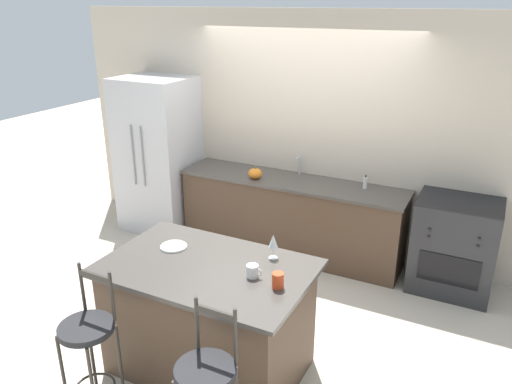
{
  "coord_description": "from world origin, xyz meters",
  "views": [
    {
      "loc": [
        2.01,
        -4.52,
        2.78
      ],
      "look_at": [
        0.08,
        -0.71,
        1.13
      ],
      "focal_mm": 35.0,
      "sensor_mm": 36.0,
      "label": 1
    }
  ],
  "objects_px": {
    "wine_glass": "(273,242)",
    "soap_bottle": "(365,183)",
    "refrigerator": "(159,155)",
    "oven_range": "(454,246)",
    "dinner_plate": "(174,246)",
    "pumpkin_decoration": "(255,173)",
    "bar_stool_near": "(89,342)",
    "tumbler_cup": "(278,280)",
    "coffee_mug": "(253,271)"
  },
  "relations": [
    {
      "from": "tumbler_cup",
      "to": "soap_bottle",
      "type": "height_order",
      "value": "soap_bottle"
    },
    {
      "from": "coffee_mug",
      "to": "pumpkin_decoration",
      "type": "relative_size",
      "value": 0.78
    },
    {
      "from": "oven_range",
      "to": "dinner_plate",
      "type": "relative_size",
      "value": 4.52
    },
    {
      "from": "wine_glass",
      "to": "coffee_mug",
      "type": "height_order",
      "value": "wine_glass"
    },
    {
      "from": "dinner_plate",
      "to": "tumbler_cup",
      "type": "relative_size",
      "value": 1.92
    },
    {
      "from": "oven_range",
      "to": "dinner_plate",
      "type": "height_order",
      "value": "oven_range"
    },
    {
      "from": "coffee_mug",
      "to": "bar_stool_near",
      "type": "bearing_deg",
      "value": -137.15
    },
    {
      "from": "bar_stool_near",
      "to": "pumpkin_decoration",
      "type": "xyz_separation_m",
      "value": [
        -0.12,
        2.74,
        0.35
      ]
    },
    {
      "from": "dinner_plate",
      "to": "wine_glass",
      "type": "relative_size",
      "value": 1.09
    },
    {
      "from": "oven_range",
      "to": "dinner_plate",
      "type": "xyz_separation_m",
      "value": [
        -1.96,
        -1.98,
        0.45
      ]
    },
    {
      "from": "refrigerator",
      "to": "oven_range",
      "type": "height_order",
      "value": "refrigerator"
    },
    {
      "from": "pumpkin_decoration",
      "to": "bar_stool_near",
      "type": "bearing_deg",
      "value": -87.4
    },
    {
      "from": "pumpkin_decoration",
      "to": "soap_bottle",
      "type": "relative_size",
      "value": 1.01
    },
    {
      "from": "soap_bottle",
      "to": "wine_glass",
      "type": "bearing_deg",
      "value": -96.22
    },
    {
      "from": "dinner_plate",
      "to": "pumpkin_decoration",
      "type": "distance_m",
      "value": 1.85
    },
    {
      "from": "soap_bottle",
      "to": "coffee_mug",
      "type": "bearing_deg",
      "value": -95.65
    },
    {
      "from": "oven_range",
      "to": "bar_stool_near",
      "type": "xyz_separation_m",
      "value": [
        -2.03,
        -2.88,
        0.12
      ]
    },
    {
      "from": "dinner_plate",
      "to": "soap_bottle",
      "type": "xyz_separation_m",
      "value": [
        0.99,
        2.08,
        0.02
      ]
    },
    {
      "from": "soap_bottle",
      "to": "refrigerator",
      "type": "bearing_deg",
      "value": -176.01
    },
    {
      "from": "refrigerator",
      "to": "bar_stool_near",
      "type": "height_order",
      "value": "refrigerator"
    },
    {
      "from": "tumbler_cup",
      "to": "coffee_mug",
      "type": "bearing_deg",
      "value": 167.57
    },
    {
      "from": "tumbler_cup",
      "to": "refrigerator",
      "type": "bearing_deg",
      "value": 141.3
    },
    {
      "from": "coffee_mug",
      "to": "tumbler_cup",
      "type": "bearing_deg",
      "value": -12.43
    },
    {
      "from": "refrigerator",
      "to": "dinner_plate",
      "type": "bearing_deg",
      "value": -50.16
    },
    {
      "from": "bar_stool_near",
      "to": "refrigerator",
      "type": "bearing_deg",
      "value": 118.3
    },
    {
      "from": "wine_glass",
      "to": "pumpkin_decoration",
      "type": "bearing_deg",
      "value": 121.07
    },
    {
      "from": "bar_stool_near",
      "to": "wine_glass",
      "type": "bearing_deg",
      "value": 52.06
    },
    {
      "from": "refrigerator",
      "to": "wine_glass",
      "type": "xyz_separation_m",
      "value": [
        2.37,
        -1.7,
        0.1
      ]
    },
    {
      "from": "wine_glass",
      "to": "soap_bottle",
      "type": "height_order",
      "value": "wine_glass"
    },
    {
      "from": "bar_stool_near",
      "to": "tumbler_cup",
      "type": "relative_size",
      "value": 10.01
    },
    {
      "from": "tumbler_cup",
      "to": "pumpkin_decoration",
      "type": "bearing_deg",
      "value": 120.79
    },
    {
      "from": "pumpkin_decoration",
      "to": "soap_bottle",
      "type": "height_order",
      "value": "soap_bottle"
    },
    {
      "from": "coffee_mug",
      "to": "pumpkin_decoration",
      "type": "bearing_deg",
      "value": 116.48
    },
    {
      "from": "dinner_plate",
      "to": "refrigerator",
      "type": "bearing_deg",
      "value": 129.84
    },
    {
      "from": "tumbler_cup",
      "to": "soap_bottle",
      "type": "relative_size",
      "value": 0.73
    },
    {
      "from": "wine_glass",
      "to": "pumpkin_decoration",
      "type": "height_order",
      "value": "wine_glass"
    },
    {
      "from": "refrigerator",
      "to": "dinner_plate",
      "type": "distance_m",
      "value": 2.47
    },
    {
      "from": "refrigerator",
      "to": "soap_bottle",
      "type": "xyz_separation_m",
      "value": [
        2.58,
        0.18,
        -0.0
      ]
    },
    {
      "from": "oven_range",
      "to": "bar_stool_near",
      "type": "height_order",
      "value": "bar_stool_near"
    },
    {
      "from": "refrigerator",
      "to": "coffee_mug",
      "type": "relative_size",
      "value": 16.13
    },
    {
      "from": "refrigerator",
      "to": "oven_range",
      "type": "xyz_separation_m",
      "value": [
        3.54,
        0.08,
        -0.48
      ]
    },
    {
      "from": "coffee_mug",
      "to": "soap_bottle",
      "type": "bearing_deg",
      "value": 84.35
    },
    {
      "from": "oven_range",
      "to": "coffee_mug",
      "type": "relative_size",
      "value": 8.16
    },
    {
      "from": "coffee_mug",
      "to": "pumpkin_decoration",
      "type": "height_order",
      "value": "pumpkin_decoration"
    },
    {
      "from": "wine_glass",
      "to": "soap_bottle",
      "type": "distance_m",
      "value": 1.89
    },
    {
      "from": "dinner_plate",
      "to": "pumpkin_decoration",
      "type": "relative_size",
      "value": 1.4
    },
    {
      "from": "refrigerator",
      "to": "tumbler_cup",
      "type": "bearing_deg",
      "value": -38.7
    },
    {
      "from": "bar_stool_near",
      "to": "coffee_mug",
      "type": "xyz_separation_m",
      "value": [
        0.85,
        0.79,
        0.37
      ]
    },
    {
      "from": "refrigerator",
      "to": "coffee_mug",
      "type": "height_order",
      "value": "refrigerator"
    },
    {
      "from": "oven_range",
      "to": "pumpkin_decoration",
      "type": "xyz_separation_m",
      "value": [
        -2.16,
        -0.14,
        0.47
      ]
    }
  ]
}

